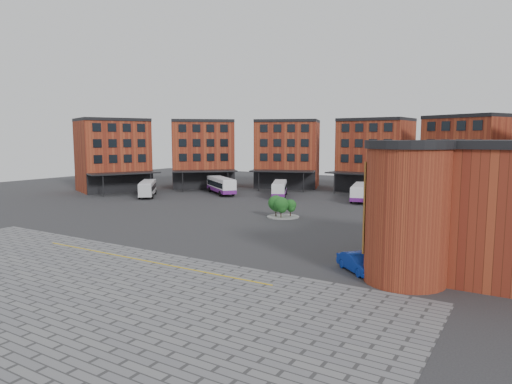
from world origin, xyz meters
The scene contains 13 objects.
ground centered at (0.00, 0.00, 0.00)m, with size 160.00×160.00×0.00m, color #28282B.
paving_zone centered at (2.00, -22.00, 0.01)m, with size 50.00×22.00×0.02m, color slate.
yellow_line centered at (2.00, -14.00, 0.03)m, with size 26.00×0.15×0.02m, color gold.
main_building centered at (-4.77, 38.25, 7.23)m, with size 94.14×42.48×14.60m.
east_building centered at (28.70, -3.06, 5.29)m, with size 17.40×15.40×10.60m.
tree_island centered at (1.94, 11.47, 1.64)m, with size 4.40×4.40×3.01m.
bus_a centered at (-29.50, 18.23, 1.68)m, with size 8.08×9.22×2.83m.
bus_b centered at (-20.34, 28.51, 1.72)m, with size 10.49×8.90×3.17m.
bus_c centered at (-8.73, 30.67, 1.51)m, with size 6.30×9.92×2.79m.
bus_d centered at (5.70, 32.97, 1.55)m, with size 4.62×10.42×2.86m.
bus_e centered at (13.77, 30.63, 1.55)m, with size 6.54×10.16×2.86m.
bus_f centered at (20.44, 23.18, 1.69)m, with size 10.73×8.13×3.13m.
blue_car centered at (19.21, -7.41, 0.76)m, with size 1.61×4.62×1.52m, color #0B2998.
Camera 1 is at (30.86, -42.24, 10.80)m, focal length 32.00 mm.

